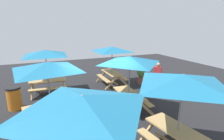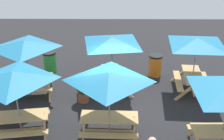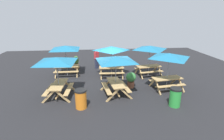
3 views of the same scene
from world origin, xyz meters
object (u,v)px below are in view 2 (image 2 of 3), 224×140
object	(u,v)px
trash_bin_orange	(155,65)
picnic_table_4	(25,48)
picnic_table_3	(14,81)
picnic_table_0	(109,82)
picnic_table_2	(112,44)
picnic_table_5	(197,46)
trash_bin_green	(50,62)
potted_plant_1	(83,88)

from	to	relation	value
trash_bin_orange	picnic_table_4	bearing A→B (deg)	-161.11
picnic_table_3	trash_bin_orange	bearing A→B (deg)	34.03
picnic_table_0	picnic_table_2	distance (m)	3.08
picnic_table_5	trash_bin_green	distance (m)	6.47
picnic_table_5	trash_bin_orange	distance (m)	2.46
picnic_table_0	picnic_table_5	bearing A→B (deg)	44.33
picnic_table_4	trash_bin_orange	bearing A→B (deg)	11.07
picnic_table_3	trash_bin_orange	xyz separation A→B (m)	(4.80, 4.39, -1.49)
picnic_table_3	potted_plant_1	xyz separation A→B (m)	(1.81, 2.13, -1.41)
picnic_table_4	picnic_table_0	bearing A→B (deg)	-47.74
picnic_table_2	trash_bin_orange	distance (m)	2.78
picnic_table_4	picnic_table_3	bearing A→B (deg)	-90.25
trash_bin_orange	potted_plant_1	world-z (taller)	potted_plant_1
picnic_table_0	trash_bin_orange	xyz separation A→B (m)	(1.97, 4.43, -1.49)
picnic_table_2	trash_bin_orange	size ratio (longest dim) A/B	2.86
picnic_table_2	trash_bin_green	distance (m)	3.60
trash_bin_orange	trash_bin_green	bearing A→B (deg)	176.39
picnic_table_4	potted_plant_1	xyz separation A→B (m)	(2.16, -0.50, -1.41)
picnic_table_5	potted_plant_1	xyz separation A→B (m)	(-4.31, -0.83, -1.41)
picnic_table_5	picnic_table_0	bearing A→B (deg)	136.51
trash_bin_orange	potted_plant_1	bearing A→B (deg)	-142.90
picnic_table_2	picnic_table_5	bearing A→B (deg)	-99.54
trash_bin_green	potted_plant_1	world-z (taller)	potted_plant_1
picnic_table_4	potted_plant_1	bearing A→B (deg)	-20.92
picnic_table_5	picnic_table_2	bearing A→B (deg)	92.68
picnic_table_0	potted_plant_1	bearing A→B (deg)	117.41
picnic_table_3	trash_bin_green	world-z (taller)	picnic_table_3
trash_bin_green	picnic_table_5	bearing A→B (deg)	-15.99
picnic_table_0	picnic_table_5	xyz separation A→B (m)	(3.28, 2.99, 0.00)
picnic_table_0	trash_bin_orange	bearing A→B (deg)	68.04
picnic_table_2	picnic_table_3	distance (m)	4.20
picnic_table_2	picnic_table_4	xyz separation A→B (m)	(-3.24, -0.41, 0.00)
trash_bin_orange	picnic_table_2	bearing A→B (deg)	-144.68
trash_bin_orange	trash_bin_green	xyz separation A→B (m)	(-4.74, 0.30, 0.00)
picnic_table_2	trash_bin_orange	xyz separation A→B (m)	(1.91, 1.35, -1.49)
picnic_table_2	potted_plant_1	size ratio (longest dim) A/B	2.80
picnic_table_5	trash_bin_green	xyz separation A→B (m)	(-6.05, 1.74, -1.49)
picnic_table_0	picnic_table_5	size ratio (longest dim) A/B	0.83
picnic_table_4	potted_plant_1	size ratio (longest dim) A/B	2.34
picnic_table_0	picnic_table_3	bearing A→B (deg)	-178.71
trash_bin_orange	picnic_table_5	bearing A→B (deg)	-47.48
trash_bin_orange	trash_bin_green	size ratio (longest dim) A/B	1.00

